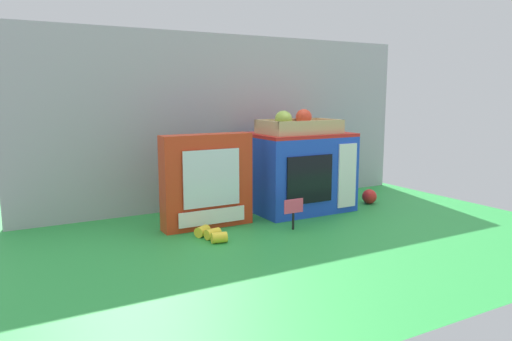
{
  "coord_description": "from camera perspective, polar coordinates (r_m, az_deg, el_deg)",
  "views": [
    {
      "loc": [
        -0.83,
        -1.41,
        0.43
      ],
      "look_at": [
        -0.02,
        0.03,
        0.17
      ],
      "focal_mm": 33.69,
      "sensor_mm": 36.0,
      "label": 1
    }
  ],
  "objects": [
    {
      "name": "loose_toy_banana",
      "position": [
        1.46,
        -5.32,
        -7.53
      ],
      "size": [
        0.07,
        0.13,
        0.03
      ],
      "color": "yellow",
      "rests_on": "ground"
    },
    {
      "name": "price_sign",
      "position": [
        1.55,
        4.48,
        -4.62
      ],
      "size": [
        0.07,
        0.01,
        0.1
      ],
      "color": "black",
      "rests_on": "ground"
    },
    {
      "name": "cookie_set_box",
      "position": [
        1.56,
        -5.76,
        -1.3
      ],
      "size": [
        0.3,
        0.07,
        0.31
      ],
      "color": "red",
      "rests_on": "ground"
    },
    {
      "name": "loose_toy_apple",
      "position": [
        1.96,
        13.31,
        -3.02
      ],
      "size": [
        0.06,
        0.06,
        0.06
      ],
      "primitive_type": "sphere",
      "color": "red",
      "rests_on": "ground"
    },
    {
      "name": "food_groups_crate",
      "position": [
        1.76,
        4.96,
        5.3
      ],
      "size": [
        0.28,
        0.17,
        0.09
      ],
      "color": "tan",
      "rests_on": "toy_microwave"
    },
    {
      "name": "toy_microwave",
      "position": [
        1.81,
        5.02,
        -0.1
      ],
      "size": [
        0.36,
        0.27,
        0.29
      ],
      "color": "blue",
      "rests_on": "ground"
    },
    {
      "name": "display_back_panel",
      "position": [
        1.88,
        -3.23,
        5.9
      ],
      "size": [
        1.61,
        0.03,
        0.66
      ],
      "primitive_type": "cube",
      "color": "#A0A3A8",
      "rests_on": "ground"
    },
    {
      "name": "ground_plane",
      "position": [
        1.69,
        0.99,
        -5.7
      ],
      "size": [
        1.7,
        1.7,
        0.0
      ],
      "primitive_type": "plane",
      "color": "green",
      "rests_on": "ground"
    }
  ]
}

